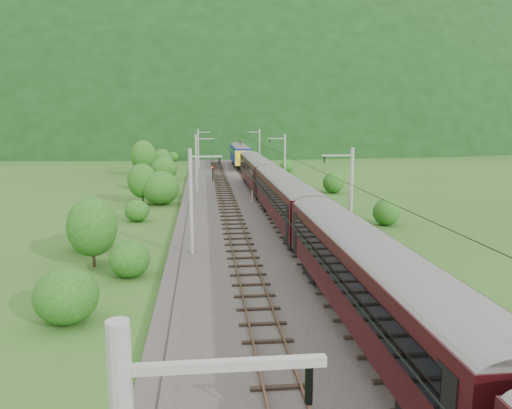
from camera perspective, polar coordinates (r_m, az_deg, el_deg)
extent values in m
plane|color=#294917|center=(39.21, 1.84, -5.73)|extent=(600.00, 600.00, 0.00)
cube|color=#38332D|center=(48.81, 0.24, -2.42)|extent=(14.00, 220.00, 0.30)
cube|color=brown|center=(48.50, -3.43, -2.10)|extent=(0.08, 220.00, 0.15)
cube|color=brown|center=(48.58, -1.73, -2.06)|extent=(0.08, 220.00, 0.15)
cube|color=black|center=(48.56, -2.58, -2.23)|extent=(2.40, 220.00, 0.12)
cube|color=brown|center=(48.94, 2.20, -1.98)|extent=(0.08, 220.00, 0.15)
cube|color=brown|center=(49.17, 3.86, -1.94)|extent=(0.08, 220.00, 0.15)
cube|color=black|center=(49.08, 3.03, -2.11)|extent=(2.40, 220.00, 0.12)
cube|color=gray|center=(6.11, -3.56, -17.87)|extent=(2.40, 0.12, 0.12)
cylinder|color=black|center=(6.37, 6.07, -19.76)|extent=(0.10, 0.10, 0.50)
cylinder|color=gray|center=(37.93, -7.44, 0.32)|extent=(0.28, 0.28, 8.00)
cube|color=gray|center=(37.51, -5.72, 5.48)|extent=(2.40, 0.12, 0.12)
cylinder|color=black|center=(37.55, -4.18, 5.05)|extent=(0.10, 0.10, 0.50)
cylinder|color=gray|center=(69.69, -6.84, 4.67)|extent=(0.28, 0.28, 8.00)
cube|color=gray|center=(69.46, -5.90, 7.48)|extent=(2.40, 0.12, 0.12)
cylinder|color=black|center=(69.48, -5.06, 7.25)|extent=(0.10, 0.10, 0.50)
cylinder|color=gray|center=(101.60, -6.61, 6.29)|extent=(0.28, 0.28, 8.00)
cube|color=gray|center=(101.44, -5.97, 8.22)|extent=(2.40, 0.12, 0.12)
cylinder|color=black|center=(101.46, -5.39, 8.06)|extent=(0.10, 0.10, 0.50)
cylinder|color=gray|center=(133.55, -6.49, 7.14)|extent=(0.28, 0.28, 8.00)
cube|color=gray|center=(133.43, -6.00, 8.60)|extent=(2.40, 0.12, 0.12)
cylinder|color=black|center=(133.45, -5.56, 8.48)|extent=(0.10, 0.10, 0.50)
cylinder|color=gray|center=(165.52, -6.42, 7.65)|extent=(0.28, 0.28, 8.00)
cube|color=gray|center=(165.43, -6.02, 8.84)|extent=(2.40, 0.12, 0.12)
cylinder|color=black|center=(165.44, -5.67, 8.74)|extent=(0.10, 0.10, 0.50)
cylinder|color=gray|center=(39.60, 10.80, 0.63)|extent=(0.28, 0.28, 8.00)
cube|color=gray|center=(38.87, 9.26, 5.56)|extent=(2.40, 0.12, 0.12)
cylinder|color=black|center=(38.65, 7.81, 5.12)|extent=(0.10, 0.10, 0.50)
cylinder|color=gray|center=(70.61, 3.31, 4.79)|extent=(0.28, 0.28, 8.00)
cube|color=gray|center=(70.21, 2.36, 7.55)|extent=(2.40, 0.12, 0.12)
cylinder|color=black|center=(70.08, 1.54, 7.30)|extent=(0.10, 0.10, 0.50)
cylinder|color=gray|center=(102.23, 0.40, 6.38)|extent=(0.28, 0.28, 8.00)
cube|color=gray|center=(101.95, -0.28, 8.28)|extent=(2.40, 0.12, 0.12)
cylinder|color=black|center=(101.87, -0.84, 8.11)|extent=(0.10, 0.10, 0.50)
cylinder|color=gray|center=(134.03, -1.14, 7.21)|extent=(0.28, 0.28, 8.00)
cube|color=gray|center=(133.82, -1.67, 8.66)|extent=(2.40, 0.12, 0.12)
cylinder|color=black|center=(133.76, -2.10, 8.52)|extent=(0.10, 0.10, 0.50)
cylinder|color=gray|center=(165.91, -2.10, 7.71)|extent=(0.28, 0.28, 8.00)
cube|color=gray|center=(165.74, -2.52, 8.89)|extent=(2.40, 0.12, 0.12)
cylinder|color=black|center=(165.69, -2.87, 8.78)|extent=(0.10, 0.10, 0.50)
cylinder|color=black|center=(47.61, -2.64, 5.72)|extent=(0.03, 198.00, 0.03)
cylinder|color=black|center=(48.13, 3.10, 5.76)|extent=(0.03, 198.00, 0.03)
ellipsoid|color=black|center=(297.63, -5.06, 7.81)|extent=(504.00, 360.00, 244.00)
ellipsoid|color=black|center=(356.55, -25.02, 7.27)|extent=(336.00, 280.00, 132.00)
cube|color=black|center=(24.17, 12.77, -8.20)|extent=(3.11, 23.58, 3.22)
cylinder|color=slate|center=(23.77, 12.90, -4.88)|extent=(3.11, 23.47, 3.11)
cube|color=black|center=(23.60, 9.15, -7.54)|extent=(0.05, 20.75, 1.23)
cube|color=black|center=(24.60, 16.30, -7.10)|extent=(0.05, 20.75, 1.23)
cube|color=black|center=(32.34, 7.92, -7.28)|extent=(2.36, 3.43, 0.96)
cube|color=black|center=(47.33, 3.30, 0.87)|extent=(3.11, 23.58, 3.22)
cylinder|color=slate|center=(47.12, 3.32, 2.60)|extent=(3.11, 23.47, 3.11)
cube|color=black|center=(47.04, 1.41, 1.30)|extent=(0.05, 20.75, 1.23)
cube|color=black|center=(47.55, 5.18, 1.35)|extent=(0.05, 20.75, 1.23)
cube|color=black|center=(39.77, 5.19, -3.97)|extent=(2.36, 3.43, 0.96)
cube|color=black|center=(55.72, 1.91, 0.07)|extent=(2.36, 3.43, 0.96)
cube|color=black|center=(71.32, 0.13, 3.92)|extent=(3.11, 23.58, 3.22)
cylinder|color=slate|center=(71.19, 0.13, 5.08)|extent=(3.11, 23.47, 3.11)
cube|color=black|center=(71.13, -1.13, 4.22)|extent=(0.05, 20.75, 1.23)
cube|color=black|center=(71.47, 1.39, 4.24)|extent=(0.05, 20.75, 1.23)
cube|color=black|center=(63.45, 0.93, 1.28)|extent=(2.36, 3.43, 0.96)
cube|color=black|center=(79.72, -0.51, 3.04)|extent=(2.36, 3.43, 0.96)
cube|color=navy|center=(105.12, -1.87, 5.84)|extent=(3.11, 19.30, 3.22)
cylinder|color=slate|center=(105.03, -1.87, 6.62)|extent=(3.11, 19.20, 3.11)
cube|color=black|center=(105.00, -2.73, 6.04)|extent=(0.05, 16.98, 1.23)
cube|color=black|center=(105.22, -1.01, 6.05)|extent=(0.05, 16.98, 1.23)
cube|color=black|center=(98.59, -1.57, 4.35)|extent=(2.36, 3.43, 0.96)
cube|color=black|center=(112.00, -2.12, 5.01)|extent=(2.36, 3.43, 0.96)
cube|color=yellow|center=(114.54, -2.21, 6.06)|extent=(3.17, 0.50, 2.89)
cube|color=yellow|center=(95.75, -1.45, 5.31)|extent=(3.17, 0.50, 2.89)
cube|color=black|center=(107.98, -1.99, 7.11)|extent=(0.08, 1.60, 0.96)
cylinder|color=red|center=(102.80, -3.36, 4.52)|extent=(0.15, 0.15, 1.36)
cylinder|color=red|center=(61.76, -0.42, 0.97)|extent=(0.15, 0.15, 1.37)
cylinder|color=black|center=(82.00, -4.99, 3.44)|extent=(0.15, 0.15, 2.20)
sphere|color=red|center=(81.88, -5.00, 4.25)|extent=(0.26, 0.26, 0.26)
ellipsoid|color=#134712|center=(27.91, -20.86, -9.73)|extent=(3.30, 3.30, 2.97)
ellipsoid|color=#134712|center=(34.53, -14.25, -6.10)|extent=(2.71, 2.71, 2.44)
ellipsoid|color=#134712|center=(42.41, -18.23, -2.78)|extent=(3.59, 3.59, 3.23)
ellipsoid|color=#134712|center=(52.63, -13.46, -0.70)|extent=(2.50, 2.50, 2.25)
ellipsoid|color=#134712|center=(62.22, -10.84, 1.88)|extent=(4.61, 4.61, 4.14)
ellipsoid|color=#134712|center=(68.32, -10.45, 2.21)|extent=(3.60, 3.60, 3.24)
ellipsoid|color=#134712|center=(77.79, -13.58, 2.68)|extent=(2.59, 2.59, 2.33)
ellipsoid|color=#134712|center=(86.64, -10.47, 4.05)|extent=(4.41, 4.41, 3.97)
ellipsoid|color=#134712|center=(96.96, -11.40, 4.15)|extent=(2.64, 2.64, 2.37)
ellipsoid|color=#134712|center=(105.03, -10.34, 4.79)|extent=(3.39, 3.39, 3.05)
ellipsoid|color=#134712|center=(114.76, -10.68, 5.36)|extent=(4.09, 4.09, 3.68)
ellipsoid|color=#134712|center=(123.63, -9.46, 5.41)|extent=(2.65, 2.65, 2.38)
ellipsoid|color=#134712|center=(132.79, -9.32, 5.63)|extent=(2.25, 2.25, 2.02)
cylinder|color=black|center=(37.52, -18.11, -4.78)|extent=(0.24, 0.24, 2.73)
ellipsoid|color=#134712|center=(37.17, -18.23, -2.45)|extent=(3.51, 3.51, 4.21)
cylinder|color=black|center=(62.94, -12.83, 1.26)|extent=(0.24, 0.24, 2.75)
ellipsoid|color=#134712|center=(62.73, -12.89, 2.68)|extent=(3.54, 3.54, 4.25)
cylinder|color=black|center=(92.33, -12.71, 4.19)|extent=(0.24, 0.24, 3.57)
ellipsoid|color=#134712|center=(92.16, -12.75, 5.46)|extent=(4.59, 4.59, 5.51)
ellipsoid|color=#134712|center=(51.05, 14.68, -0.98)|extent=(2.69, 2.69, 2.42)
ellipsoid|color=#134712|center=(71.47, 8.81, 2.36)|extent=(2.96, 2.96, 2.66)
ellipsoid|color=#134712|center=(96.09, 3.51, 4.26)|extent=(2.60, 2.60, 2.34)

